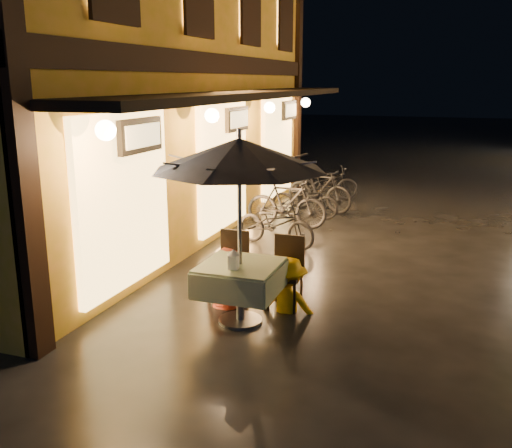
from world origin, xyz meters
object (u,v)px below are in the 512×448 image
at_px(person_orange, 227,249).
at_px(person_yellow, 288,259).
at_px(bicycle_0, 276,224).
at_px(cafe_table, 240,278).
at_px(patio_umbrella, 239,154).
at_px(table_lantern, 234,258).

height_order(person_orange, person_yellow, person_orange).
bearing_deg(person_yellow, bicycle_0, -71.13).
distance_m(cafe_table, person_yellow, 0.76).
height_order(patio_umbrella, bicycle_0, patio_umbrella).
xyz_separation_m(table_lantern, person_orange, (-0.41, 0.77, -0.14)).
distance_m(cafe_table, patio_umbrella, 1.56).
xyz_separation_m(patio_umbrella, person_yellow, (0.46, 0.60, -1.44)).
distance_m(patio_umbrella, person_yellow, 1.62).
bearing_deg(cafe_table, person_yellow, 52.56).
xyz_separation_m(cafe_table, table_lantern, (-0.00, -0.21, 0.33)).
bearing_deg(person_yellow, patio_umbrella, 50.90).
height_order(patio_umbrella, person_yellow, patio_umbrella).
xyz_separation_m(person_yellow, bicycle_0, (-1.07, 2.87, -0.29)).
bearing_deg(patio_umbrella, cafe_table, 172.87).
distance_m(patio_umbrella, person_orange, 1.53).
bearing_deg(table_lantern, bicycle_0, 99.52).
distance_m(table_lantern, person_yellow, 0.95).
height_order(cafe_table, table_lantern, table_lantern).
bearing_deg(patio_umbrella, person_orange, 126.43).
bearing_deg(person_orange, person_yellow, -162.29).
xyz_separation_m(cafe_table, bicycle_0, (-0.62, 3.46, -0.16)).
bearing_deg(patio_umbrella, bicycle_0, 100.10).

